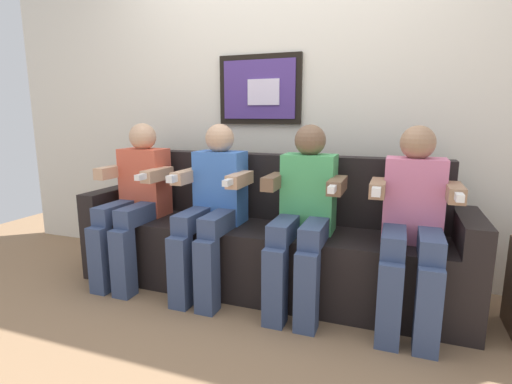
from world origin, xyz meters
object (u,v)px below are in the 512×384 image
object	(u,v)px
couch	(265,243)
person_leftmost	(135,196)
person_left_center	(213,203)
person_right_center	(304,211)
person_rightmost	(413,220)

from	to	relation	value
couch	person_leftmost	bearing A→B (deg)	-169.45
couch	person_left_center	size ratio (longest dim) A/B	2.31
person_left_center	person_right_center	xyz separation A→B (m)	(0.60, 0.00, -0.00)
couch	person_left_center	xyz separation A→B (m)	(-0.30, -0.17, 0.29)
person_left_center	person_right_center	distance (m)	0.60
couch	person_rightmost	distance (m)	0.97
person_leftmost	person_rightmost	distance (m)	1.81
person_left_center	couch	bearing A→B (deg)	29.25
couch	person_rightmost	xyz separation A→B (m)	(0.91, -0.17, 0.29)
person_leftmost	person_right_center	world-z (taller)	same
couch	person_left_center	distance (m)	0.45
couch	person_rightmost	size ratio (longest dim) A/B	2.31
person_leftmost	person_left_center	size ratio (longest dim) A/B	1.00
person_leftmost	person_right_center	size ratio (longest dim) A/B	1.00
person_left_center	person_rightmost	distance (m)	1.21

